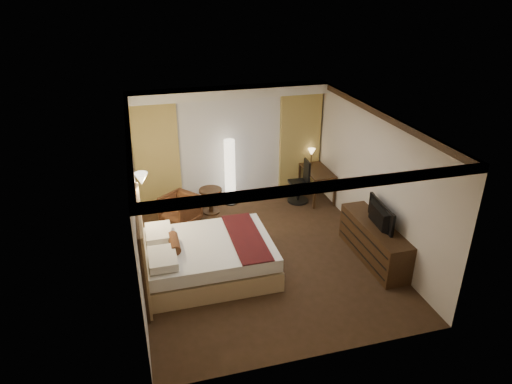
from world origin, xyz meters
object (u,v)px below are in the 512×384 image
object	(u,v)px
bed	(210,258)
television	(376,211)
floor_lamp	(230,172)
desk	(316,184)
armchair	(180,208)
dresser	(374,242)
side_table	(211,201)
office_chair	(299,182)

from	to	relation	value
bed	television	bearing A→B (deg)	-6.51
floor_lamp	desk	bearing A→B (deg)	-8.22
armchair	desk	xyz separation A→B (m)	(3.30, 0.34, 0.02)
floor_lamp	dresser	xyz separation A→B (m)	(2.10, -3.02, -0.42)
desk	television	world-z (taller)	television
side_table	floor_lamp	xyz separation A→B (m)	(0.53, 0.35, 0.51)
armchair	dresser	xyz separation A→B (m)	(3.35, -2.39, 0.02)
side_table	office_chair	size ratio (longest dim) A/B	0.55
side_table	dresser	distance (m)	3.75
dresser	television	distance (m)	0.66
television	dresser	bearing A→B (deg)	-85.27
dresser	television	xyz separation A→B (m)	(-0.03, 0.00, 0.66)
bed	office_chair	distance (m)	3.45
dresser	television	size ratio (longest dim) A/B	1.92
office_chair	armchair	bearing A→B (deg)	-170.93
side_table	office_chair	xyz separation A→B (m)	(2.10, 0.01, 0.23)
side_table	desk	world-z (taller)	desk
desk	office_chair	xyz separation A→B (m)	(-0.48, -0.05, 0.14)
desk	television	size ratio (longest dim) A/B	1.11
side_table	dresser	xyz separation A→B (m)	(2.63, -2.67, 0.08)
armchair	television	size ratio (longest dim) A/B	0.71
bed	floor_lamp	xyz separation A→B (m)	(0.97, 2.68, 0.46)
bed	armchair	bearing A→B (deg)	97.91
armchair	side_table	distance (m)	0.78
bed	television	distance (m)	3.14
bed	side_table	size ratio (longest dim) A/B	3.90
side_table	desk	bearing A→B (deg)	1.23
television	armchair	bearing A→B (deg)	59.00
bed	office_chair	bearing A→B (deg)	42.55
armchair	office_chair	size ratio (longest dim) A/B	0.68
bed	side_table	bearing A→B (deg)	79.30
armchair	office_chair	world-z (taller)	office_chair
office_chair	television	world-z (taller)	television
dresser	armchair	bearing A→B (deg)	144.51
bed	television	world-z (taller)	television
desk	television	distance (m)	2.81
floor_lamp	desk	size ratio (longest dim) A/B	1.43
armchair	dresser	distance (m)	4.12
dresser	floor_lamp	bearing A→B (deg)	124.74
bed	armchair	distance (m)	2.06
floor_lamp	bed	bearing A→B (deg)	-109.93
office_chair	dresser	bearing A→B (deg)	-75.62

